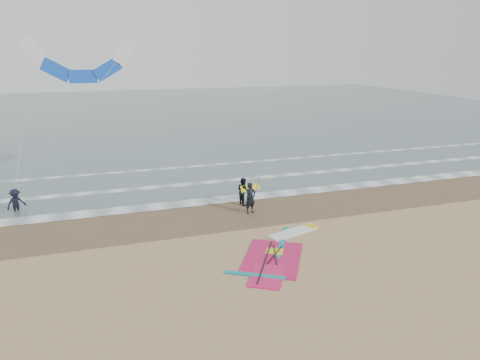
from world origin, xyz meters
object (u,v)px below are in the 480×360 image
object	(u,v)px
windsurf_rig	(280,251)
person_walking	(243,191)
person_standing	(250,198)
surf_kite	(81,64)
person_wading	(15,197)

from	to	relation	value
windsurf_rig	person_walking	world-z (taller)	person_walking
person_standing	surf_kite	xyz separation A→B (m)	(-8.49, 8.86, 7.07)
surf_kite	person_walking	bearing A→B (deg)	-40.91
person_walking	person_wading	xyz separation A→B (m)	(-12.64, 2.81, 0.02)
windsurf_rig	surf_kite	world-z (taller)	surf_kite
person_standing	surf_kite	bearing A→B (deg)	117.60
windsurf_rig	surf_kite	bearing A→B (deg)	120.62
person_standing	person_wading	size ratio (longest dim) A/B	1.05
person_standing	person_walking	size ratio (longest dim) A/B	1.08
windsurf_rig	person_walking	xyz separation A→B (m)	(0.35, 6.44, 0.79)
person_walking	person_standing	bearing A→B (deg)	165.77
person_wading	surf_kite	size ratio (longest dim) A/B	0.20
windsurf_rig	person_wading	bearing A→B (deg)	143.04
person_standing	person_wading	world-z (taller)	person_standing
person_standing	person_walking	distance (m)	1.47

